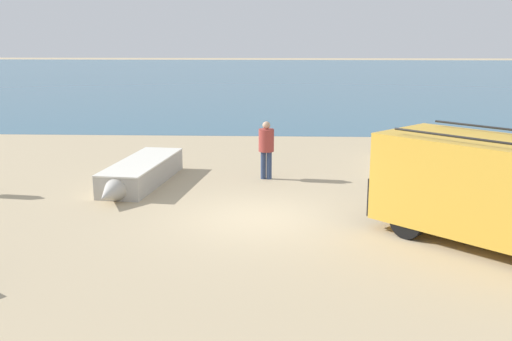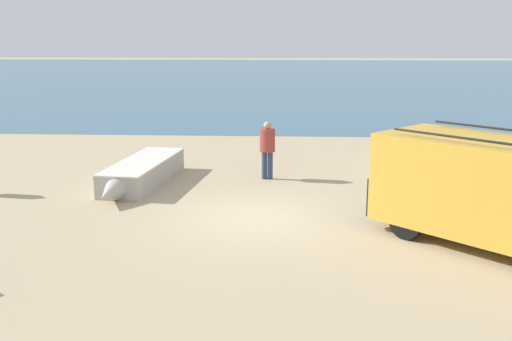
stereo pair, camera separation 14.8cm
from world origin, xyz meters
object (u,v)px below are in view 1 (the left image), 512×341
(fishing_rowboat_1, at_px, (140,173))
(fishing_rowboat_2, at_px, (413,157))
(fisherman_1, at_px, (266,145))
(parked_van, at_px, (499,189))

(fishing_rowboat_1, relative_size, fishing_rowboat_2, 0.96)
(fishing_rowboat_2, bearing_deg, fisherman_1, 118.86)
(fishing_rowboat_1, bearing_deg, fishing_rowboat_2, 115.36)
(fishing_rowboat_1, relative_size, fisherman_1, 2.91)
(fishing_rowboat_2, bearing_deg, fishing_rowboat_1, 115.20)
(fishing_rowboat_2, height_order, fisherman_1, fisherman_1)
(fishing_rowboat_2, distance_m, fisherman_1, 5.38)
(parked_van, bearing_deg, fishing_rowboat_1, 14.80)
(fishing_rowboat_1, bearing_deg, parked_van, 67.65)
(fisherman_1, bearing_deg, parked_van, -129.97)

